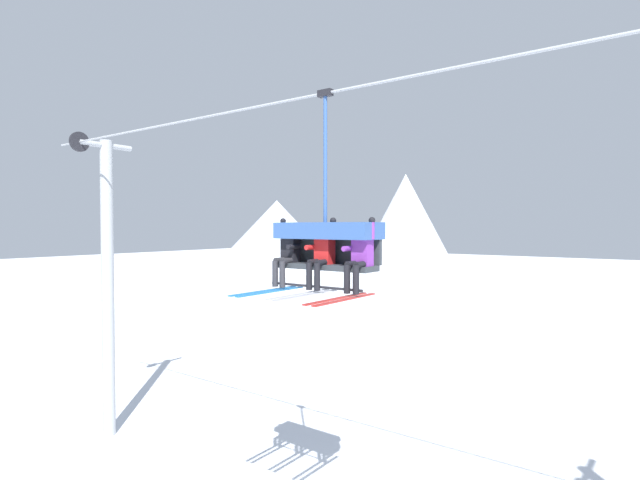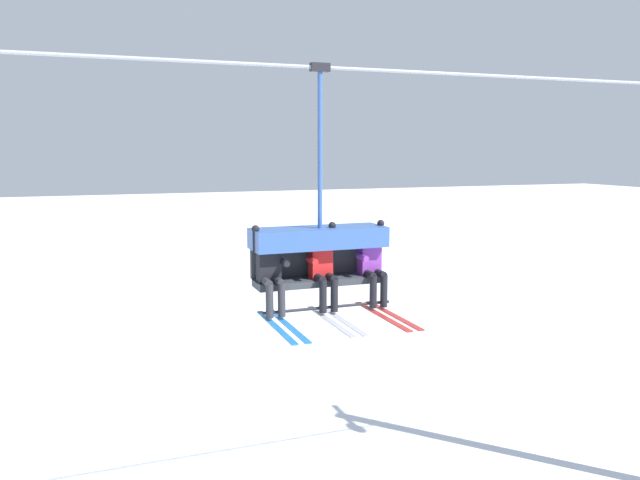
{
  "view_description": "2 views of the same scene",
  "coord_description": "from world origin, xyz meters",
  "views": [
    {
      "loc": [
        4.94,
        -8.06,
        6.24
      ],
      "look_at": [
        -0.49,
        -0.78,
        5.99
      ],
      "focal_mm": 28.0,
      "sensor_mm": 36.0,
      "label": 1
    },
    {
      "loc": [
        -3.55,
        -9.37,
        7.46
      ],
      "look_at": [
        -0.39,
        -0.9,
        6.15
      ],
      "focal_mm": 35.0,
      "sensor_mm": 36.0,
      "label": 2
    }
  ],
  "objects": [
    {
      "name": "skier_black",
      "position": [
        -1.16,
        -0.94,
        5.74
      ],
      "size": [
        0.48,
        1.7,
        1.34
      ],
      "color": "black"
    },
    {
      "name": "chairlift_chair",
      "position": [
        -0.36,
        -0.73,
        6.05
      ],
      "size": [
        2.02,
        0.74,
        3.52
      ],
      "color": "#33383D"
    },
    {
      "name": "lift_cable",
      "position": [
        -0.29,
        -0.8,
        8.62
      ],
      "size": [
        19.3,
        0.05,
        0.05
      ],
      "color": "#9EA3A8"
    },
    {
      "name": "skier_purple",
      "position": [
        0.45,
        -0.94,
        5.74
      ],
      "size": [
        0.48,
        1.7,
        1.34
      ],
      "color": "purple"
    },
    {
      "name": "skier_red",
      "position": [
        -0.35,
        -0.94,
        5.74
      ],
      "size": [
        0.48,
        1.7,
        1.34
      ],
      "color": "red"
    }
  ]
}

